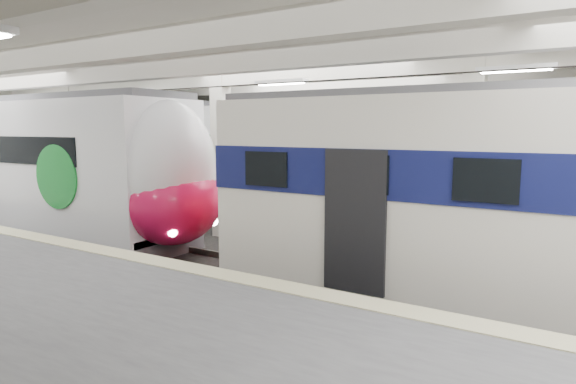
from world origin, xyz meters
The scene contains 4 objects.
station_hall centered at (0.00, -1.74, 3.24)m, with size 36.00×24.00×5.75m.
modern_emu centered at (-7.72, 0.00, 2.30)m, with size 14.62×3.02×4.68m.
older_rer centered at (7.09, 0.00, 2.32)m, with size 13.38×2.95×4.42m.
far_train centered at (-7.26, 5.50, 2.41)m, with size 14.72×3.13×4.66m.
Camera 1 is at (7.33, -9.65, 3.66)m, focal length 30.00 mm.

